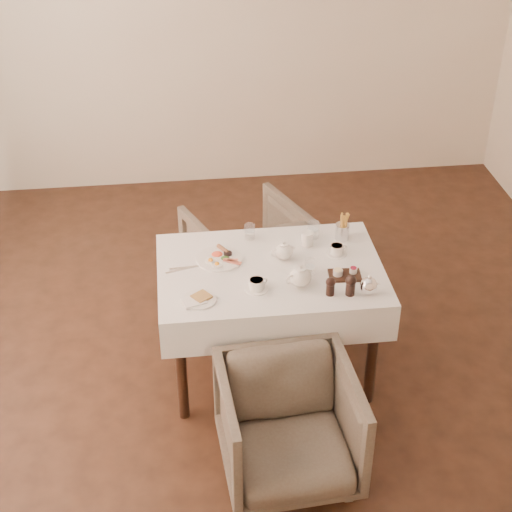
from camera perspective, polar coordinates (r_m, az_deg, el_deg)
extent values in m
plane|color=black|center=(4.96, 1.87, -7.66)|extent=(5.00, 5.00, 0.00)
plane|color=beige|center=(6.49, -1.26, 17.17)|extent=(4.50, 0.00, 4.50)
cube|color=black|center=(4.47, 1.05, -1.26)|extent=(1.20, 0.80, 0.04)
cube|color=white|center=(4.51, 1.04, -2.12)|extent=(1.28, 0.88, 0.23)
cylinder|color=black|center=(4.93, -5.77, -2.99)|extent=(0.06, 0.06, 0.70)
cylinder|color=black|center=(5.04, 6.59, -2.12)|extent=(0.06, 0.06, 0.70)
cylinder|color=black|center=(4.40, -5.45, -8.22)|extent=(0.06, 0.06, 0.70)
cylinder|color=black|center=(4.52, 8.44, -7.08)|extent=(0.06, 0.06, 0.70)
imported|color=#4D4238|center=(4.11, 2.40, -12.27)|extent=(0.73, 0.74, 0.64)
imported|color=#4D4238|center=(5.32, -0.49, 0.05)|extent=(0.95, 0.96, 0.67)
cylinder|color=white|center=(4.52, -2.68, -0.22)|extent=(0.27, 0.27, 0.01)
ellipsoid|color=#DE4327|center=(4.55, -2.85, 0.21)|extent=(0.07, 0.06, 0.02)
cylinder|color=brown|center=(4.58, -2.42, 0.52)|extent=(0.07, 0.09, 0.02)
cylinder|color=black|center=(4.54, -2.07, 0.17)|extent=(0.05, 0.05, 0.02)
cube|color=#A73A27|center=(4.48, -1.74, -0.38)|extent=(0.09, 0.07, 0.01)
ellipsoid|color=#264C19|center=(4.51, -2.26, -0.12)|extent=(0.05, 0.04, 0.02)
cylinder|color=white|center=(4.20, -4.12, -3.18)|extent=(0.18, 0.18, 0.01)
cube|color=olive|center=(4.21, -3.99, -2.96)|extent=(0.12, 0.12, 0.01)
cube|color=white|center=(4.18, -4.52, -3.31)|extent=(0.14, 0.12, 0.02)
cylinder|color=white|center=(4.64, 3.75, 1.28)|extent=(0.08, 0.08, 0.08)
cylinder|color=white|center=(4.27, 0.05, -2.40)|extent=(0.13, 0.13, 0.01)
cylinder|color=white|center=(4.26, 0.05, -2.05)|extent=(0.11, 0.11, 0.06)
cylinder|color=#AB7E4D|center=(4.24, 0.05, -1.76)|extent=(0.07, 0.07, 0.00)
cylinder|color=white|center=(4.59, 5.87, 0.19)|extent=(0.12, 0.12, 0.01)
cylinder|color=white|center=(4.57, 5.89, 0.50)|extent=(0.08, 0.08, 0.05)
cylinder|color=#AB7E4D|center=(4.56, 5.90, 0.76)|extent=(0.07, 0.07, 0.00)
cylinder|color=silver|center=(4.69, -0.47, 1.78)|extent=(0.08, 0.08, 0.09)
cylinder|color=silver|center=(4.38, 3.97, -0.80)|extent=(0.08, 0.08, 0.09)
cylinder|color=silver|center=(4.71, 4.18, 1.91)|extent=(0.09, 0.09, 0.10)
cube|color=black|center=(4.40, 6.47, -1.41)|extent=(0.19, 0.13, 0.02)
cylinder|color=white|center=(4.38, 5.98, -1.20)|extent=(0.06, 0.06, 0.03)
cylinder|color=maroon|center=(4.41, 7.09, -1.04)|extent=(0.04, 0.04, 0.03)
cylinder|color=silver|center=(4.71, 6.29, 1.77)|extent=(0.08, 0.08, 0.10)
cube|color=silver|center=(4.46, -5.09, -0.84)|extent=(0.19, 0.03, 0.00)
cube|color=silver|center=(4.45, -5.51, -1.01)|extent=(0.17, 0.06, 0.00)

